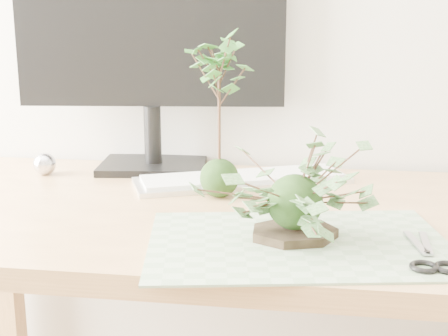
% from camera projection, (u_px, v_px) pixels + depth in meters
% --- Properties ---
extents(desk, '(1.60, 0.70, 0.74)m').
position_uv_depth(desk, '(279.00, 252.00, 1.23)').
color(desk, tan).
rests_on(desk, ground_plane).
extents(cutting_mat, '(0.54, 0.41, 0.00)m').
position_uv_depth(cutting_mat, '(299.00, 243.00, 1.02)').
color(cutting_mat, gray).
rests_on(cutting_mat, desk).
extents(stone_dish, '(0.19, 0.19, 0.01)m').
position_uv_depth(stone_dish, '(294.00, 233.00, 1.04)').
color(stone_dish, black).
rests_on(stone_dish, cutting_mat).
extents(ivy_kokedama, '(0.29, 0.29, 0.19)m').
position_uv_depth(ivy_kokedama, '(295.00, 176.00, 1.01)').
color(ivy_kokedama, black).
rests_on(ivy_kokedama, stone_dish).
extents(maple_kokedama, '(0.23, 0.23, 0.34)m').
position_uv_depth(maple_kokedama, '(219.00, 83.00, 1.23)').
color(maple_kokedama, black).
rests_on(maple_kokedama, desk).
extents(keyboard, '(0.50, 0.32, 0.02)m').
position_uv_depth(keyboard, '(242.00, 179.00, 1.39)').
color(keyboard, silver).
rests_on(keyboard, desk).
extents(monitor, '(0.63, 0.21, 0.56)m').
position_uv_depth(monitor, '(151.00, 35.00, 1.45)').
color(monitor, black).
rests_on(monitor, desk).
extents(foil_ball, '(0.05, 0.05, 0.05)m').
position_uv_depth(foil_ball, '(45.00, 164.00, 1.46)').
color(foil_ball, silver).
rests_on(foil_ball, desk).
extents(scissors, '(0.08, 0.17, 0.01)m').
position_uv_depth(scissors, '(431.00, 261.00, 0.93)').
color(scissors, '#94939E').
rests_on(scissors, cutting_mat).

